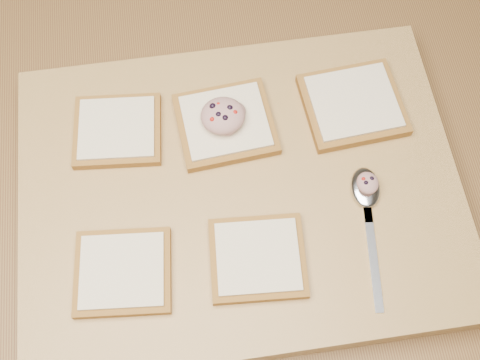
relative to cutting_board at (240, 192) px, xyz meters
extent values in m
plane|color=#515459|center=(-0.05, 0.00, -0.92)|extent=(4.00, 4.00, 0.00)
cube|color=slate|center=(-0.05, 0.00, -0.50)|extent=(1.90, 0.75, 0.84)
cube|color=brown|center=(-0.05, 0.00, -0.05)|extent=(2.00, 0.80, 0.06)
cube|color=tan|center=(0.00, 0.00, 0.00)|extent=(0.55, 0.42, 0.04)
cube|color=brown|center=(-0.15, 0.10, 0.03)|extent=(0.12, 0.11, 0.01)
cube|color=#F8EABD|center=(-0.15, 0.10, 0.04)|extent=(0.10, 0.10, 0.00)
cube|color=brown|center=(-0.01, 0.09, 0.03)|extent=(0.13, 0.12, 0.01)
cube|color=#F8EABD|center=(-0.01, 0.09, 0.04)|extent=(0.11, 0.10, 0.00)
cube|color=brown|center=(0.16, 0.09, 0.03)|extent=(0.13, 0.12, 0.01)
cube|color=#F8EABD|center=(0.16, 0.09, 0.04)|extent=(0.12, 0.11, 0.00)
cube|color=brown|center=(-0.15, -0.09, 0.03)|extent=(0.12, 0.11, 0.01)
cube|color=#F8EABD|center=(-0.15, -0.09, 0.04)|extent=(0.10, 0.10, 0.00)
cube|color=brown|center=(0.01, -0.10, 0.03)|extent=(0.12, 0.11, 0.01)
cube|color=#F8EABD|center=(0.01, -0.10, 0.04)|extent=(0.10, 0.09, 0.00)
ellipsoid|color=tan|center=(-0.01, 0.08, 0.05)|extent=(0.06, 0.05, 0.03)
sphere|color=black|center=(0.00, 0.09, 0.06)|extent=(0.01, 0.01, 0.01)
sphere|color=black|center=(-0.02, 0.09, 0.06)|extent=(0.01, 0.01, 0.01)
sphere|color=black|center=(-0.01, 0.08, 0.06)|extent=(0.01, 0.01, 0.01)
sphere|color=black|center=(-0.02, 0.08, 0.06)|extent=(0.01, 0.01, 0.01)
sphere|color=#A5140C|center=(0.01, 0.08, 0.06)|extent=(0.01, 0.01, 0.01)
sphere|color=#A5140C|center=(-0.01, 0.10, 0.06)|extent=(0.01, 0.01, 0.01)
sphere|color=#A5140C|center=(-0.02, 0.08, 0.06)|extent=(0.01, 0.01, 0.01)
ellipsoid|color=silver|center=(0.15, -0.03, 0.03)|extent=(0.04, 0.06, 0.01)
cube|color=silver|center=(0.15, -0.06, 0.02)|extent=(0.01, 0.04, 0.00)
cube|color=silver|center=(0.14, -0.11, 0.02)|extent=(0.03, 0.14, 0.00)
ellipsoid|color=tan|center=(0.15, -0.03, 0.04)|extent=(0.03, 0.03, 0.01)
sphere|color=black|center=(0.16, -0.03, 0.05)|extent=(0.01, 0.01, 0.01)
sphere|color=black|center=(0.15, -0.03, 0.05)|extent=(0.01, 0.01, 0.01)
sphere|color=#A5140C|center=(0.15, -0.02, 0.05)|extent=(0.01, 0.01, 0.01)
camera|label=1|loc=(-0.04, -0.29, 0.71)|focal=45.00mm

